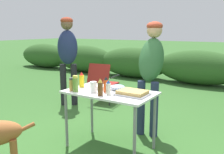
{
  "coord_description": "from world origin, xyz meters",
  "views": [
    {
      "loc": [
        1.63,
        -2.51,
        1.49
      ],
      "look_at": [
        -0.07,
        0.16,
        0.89
      ],
      "focal_mm": 40.0,
      "sensor_mm": 36.0,
      "label": 1
    }
  ],
  "objects_px": {
    "folding_table": "(110,98)",
    "paper_cup_stack": "(93,87)",
    "food_tray": "(132,93)",
    "mayo_bottle": "(108,88)",
    "camp_chair_green_behind_table": "(102,81)",
    "relish_jar": "(75,84)",
    "mustard_bottle": "(82,80)",
    "mixing_bowl": "(118,87)",
    "standing_person_in_dark_puffer": "(151,64)",
    "plate_stack": "(102,87)",
    "hot_sauce_bottle": "(106,85)",
    "spice_jar": "(72,84)",
    "standing_person_in_navy_coat": "(68,52)",
    "beer_bottle": "(100,88)"
  },
  "relations": [
    {
      "from": "relish_jar",
      "to": "hot_sauce_bottle",
      "type": "bearing_deg",
      "value": 29.05
    },
    {
      "from": "plate_stack",
      "to": "mixing_bowl",
      "type": "height_order",
      "value": "mixing_bowl"
    },
    {
      "from": "plate_stack",
      "to": "mixing_bowl",
      "type": "relative_size",
      "value": 1.06
    },
    {
      "from": "mayo_bottle",
      "to": "standing_person_in_navy_coat",
      "type": "height_order",
      "value": "standing_person_in_navy_coat"
    },
    {
      "from": "food_tray",
      "to": "standing_person_in_dark_puffer",
      "type": "relative_size",
      "value": 0.23
    },
    {
      "from": "food_tray",
      "to": "mixing_bowl",
      "type": "relative_size",
      "value": 1.92
    },
    {
      "from": "mustard_bottle",
      "to": "standing_person_in_navy_coat",
      "type": "height_order",
      "value": "standing_person_in_navy_coat"
    },
    {
      "from": "relish_jar",
      "to": "mustard_bottle",
      "type": "relative_size",
      "value": 0.98
    },
    {
      "from": "food_tray",
      "to": "spice_jar",
      "type": "distance_m",
      "value": 0.78
    },
    {
      "from": "spice_jar",
      "to": "relish_jar",
      "type": "bearing_deg",
      "value": -7.11
    },
    {
      "from": "mayo_bottle",
      "to": "spice_jar",
      "type": "bearing_deg",
      "value": -169.56
    },
    {
      "from": "beer_bottle",
      "to": "mayo_bottle",
      "type": "distance_m",
      "value": 0.1
    },
    {
      "from": "beer_bottle",
      "to": "hot_sauce_bottle",
      "type": "relative_size",
      "value": 1.04
    },
    {
      "from": "folding_table",
      "to": "food_tray",
      "type": "distance_m",
      "value": 0.33
    },
    {
      "from": "mustard_bottle",
      "to": "hot_sauce_bottle",
      "type": "height_order",
      "value": "mustard_bottle"
    },
    {
      "from": "food_tray",
      "to": "hot_sauce_bottle",
      "type": "bearing_deg",
      "value": -172.69
    },
    {
      "from": "plate_stack",
      "to": "mayo_bottle",
      "type": "distance_m",
      "value": 0.31
    },
    {
      "from": "folding_table",
      "to": "relish_jar",
      "type": "height_order",
      "value": "relish_jar"
    },
    {
      "from": "food_tray",
      "to": "mustard_bottle",
      "type": "height_order",
      "value": "mustard_bottle"
    },
    {
      "from": "plate_stack",
      "to": "relish_jar",
      "type": "height_order",
      "value": "relish_jar"
    },
    {
      "from": "mixing_bowl",
      "to": "standing_person_in_dark_puffer",
      "type": "bearing_deg",
      "value": 72.45
    },
    {
      "from": "relish_jar",
      "to": "spice_jar",
      "type": "xyz_separation_m",
      "value": [
        -0.07,
        0.01,
        -0.02
      ]
    },
    {
      "from": "folding_table",
      "to": "mixing_bowl",
      "type": "relative_size",
      "value": 5.8
    },
    {
      "from": "spice_jar",
      "to": "hot_sauce_bottle",
      "type": "bearing_deg",
      "value": 23.51
    },
    {
      "from": "standing_person_in_dark_puffer",
      "to": "food_tray",
      "type": "bearing_deg",
      "value": -90.0
    },
    {
      "from": "relish_jar",
      "to": "mustard_bottle",
      "type": "height_order",
      "value": "mustard_bottle"
    },
    {
      "from": "mixing_bowl",
      "to": "beer_bottle",
      "type": "relative_size",
      "value": 0.94
    },
    {
      "from": "mayo_bottle",
      "to": "camp_chair_green_behind_table",
      "type": "relative_size",
      "value": 0.21
    },
    {
      "from": "folding_table",
      "to": "mixing_bowl",
      "type": "bearing_deg",
      "value": 74.59
    },
    {
      "from": "standing_person_in_dark_puffer",
      "to": "mayo_bottle",
      "type": "bearing_deg",
      "value": -107.94
    },
    {
      "from": "camp_chair_green_behind_table",
      "to": "mixing_bowl",
      "type": "bearing_deg",
      "value": -56.86
    },
    {
      "from": "mixing_bowl",
      "to": "camp_chair_green_behind_table",
      "type": "distance_m",
      "value": 1.92
    },
    {
      "from": "mayo_bottle",
      "to": "plate_stack",
      "type": "bearing_deg",
      "value": 138.06
    },
    {
      "from": "folding_table",
      "to": "standing_person_in_navy_coat",
      "type": "height_order",
      "value": "standing_person_in_navy_coat"
    },
    {
      "from": "mustard_bottle",
      "to": "standing_person_in_dark_puffer",
      "type": "relative_size",
      "value": 0.13
    },
    {
      "from": "relish_jar",
      "to": "hot_sauce_bottle",
      "type": "relative_size",
      "value": 1.03
    },
    {
      "from": "plate_stack",
      "to": "mustard_bottle",
      "type": "distance_m",
      "value": 0.31
    },
    {
      "from": "folding_table",
      "to": "paper_cup_stack",
      "type": "height_order",
      "value": "paper_cup_stack"
    },
    {
      "from": "plate_stack",
      "to": "standing_person_in_navy_coat",
      "type": "height_order",
      "value": "standing_person_in_navy_coat"
    },
    {
      "from": "folding_table",
      "to": "relish_jar",
      "type": "relative_size",
      "value": 5.48
    },
    {
      "from": "folding_table",
      "to": "mayo_bottle",
      "type": "xyz_separation_m",
      "value": [
        0.06,
        -0.13,
        0.16
      ]
    },
    {
      "from": "mixing_bowl",
      "to": "standing_person_in_navy_coat",
      "type": "relative_size",
      "value": 0.11
    },
    {
      "from": "mayo_bottle",
      "to": "camp_chair_green_behind_table",
      "type": "xyz_separation_m",
      "value": [
        -1.26,
        1.7,
        -0.36
      ]
    },
    {
      "from": "folding_table",
      "to": "standing_person_in_navy_coat",
      "type": "bearing_deg",
      "value": 146.57
    },
    {
      "from": "hot_sauce_bottle",
      "to": "mixing_bowl",
      "type": "bearing_deg",
      "value": 70.07
    },
    {
      "from": "relish_jar",
      "to": "plate_stack",
      "type": "bearing_deg",
      "value": 57.48
    },
    {
      "from": "relish_jar",
      "to": "beer_bottle",
      "type": "xyz_separation_m",
      "value": [
        0.37,
        0.01,
        -0.0
      ]
    },
    {
      "from": "plate_stack",
      "to": "camp_chair_green_behind_table",
      "type": "xyz_separation_m",
      "value": [
        -1.04,
        1.5,
        -0.29
      ]
    },
    {
      "from": "mustard_bottle",
      "to": "food_tray",
      "type": "bearing_deg",
      "value": -0.73
    },
    {
      "from": "food_tray",
      "to": "mayo_bottle",
      "type": "bearing_deg",
      "value": -153.23
    }
  ]
}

